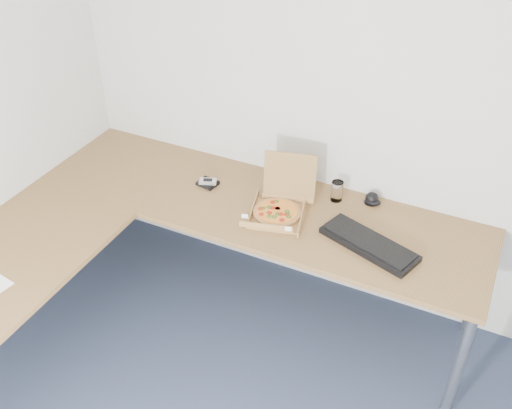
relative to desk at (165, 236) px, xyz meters
The scene contains 9 objects.
room_shell 1.39m from the desk, 49.77° to the right, with size 3.50×3.50×2.50m, color beige, non-canonical shape.
desk is the anchor object (origin of this frame).
pizza_box 0.61m from the desk, 40.15° to the left, with size 0.28×0.33×0.29m.
drinking_glass 0.96m from the desk, 42.88° to the left, with size 0.07×0.07×0.12m, color silver.
keyboard 1.03m from the desk, 19.18° to the left, with size 0.49×0.18×0.03m, color black.
mouse 1.13m from the desk, 38.05° to the left, with size 0.09×0.06×0.03m, color black.
wallet 0.47m from the desk, 91.37° to the left, with size 0.11×0.09×0.02m, color black.
phone 0.47m from the desk, 90.70° to the left, with size 0.10×0.05×0.02m, color #B2B5BA.
dome_speaker 1.13m from the desk, 38.70° to the left, with size 0.08×0.08×0.07m, color black.
Camera 1 is at (0.60, -0.92, 2.60)m, focal length 40.89 mm.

